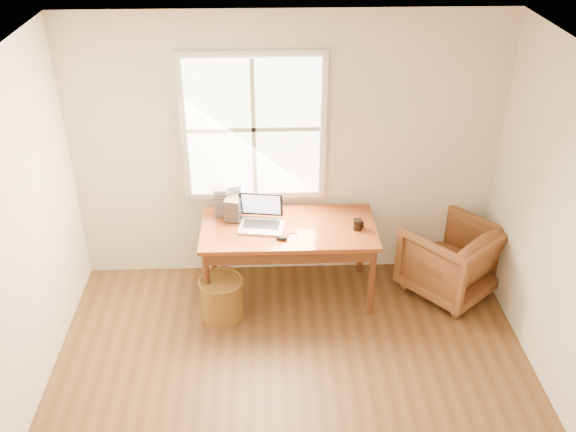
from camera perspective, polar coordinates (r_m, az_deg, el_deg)
name	(u,v)px	position (r m, az deg, el deg)	size (l,w,h in m)	color
room_shell	(294,283)	(4.18, 0.58, -5.93)	(4.04, 4.54, 2.64)	brown
desk	(288,229)	(5.87, 0.04, -1.12)	(1.60, 0.80, 0.04)	brown
armchair	(451,259)	(6.31, 14.28, -3.71)	(0.76, 0.78, 0.71)	brown
wicker_stool	(222,298)	(5.92, -5.87, -7.25)	(0.39, 0.39, 0.39)	brown
laptop	(261,215)	(5.77, -2.41, 0.13)	(0.38, 0.40, 0.29)	#B2B5BA
mouse	(282,238)	(5.66, -0.56, -1.95)	(0.11, 0.06, 0.04)	black
coffee_mug	(358,225)	(5.83, 6.21, -0.76)	(0.09, 0.09, 0.10)	black
cd_stack_a	(233,197)	(6.09, -4.96, 1.71)	(0.14, 0.12, 0.27)	silver
cd_stack_b	(233,210)	(5.93, -4.93, 0.55)	(0.14, 0.12, 0.22)	black
cd_stack_c	(221,202)	(6.00, -5.97, 1.25)	(0.13, 0.11, 0.28)	#92929E
cd_stack_d	(248,202)	(6.10, -3.57, 1.28)	(0.14, 0.12, 0.17)	silver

